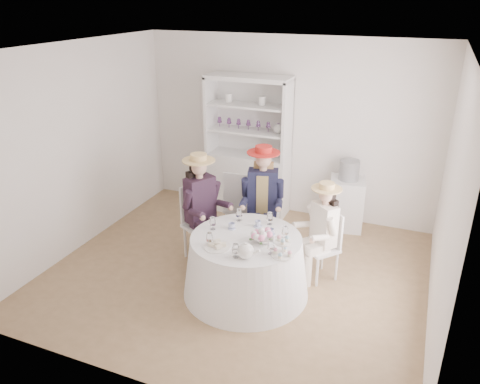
% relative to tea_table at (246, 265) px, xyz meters
% --- Properties ---
extents(ground, '(4.50, 4.50, 0.00)m').
position_rel_tea_table_xyz_m(ground, '(-0.26, 0.35, -0.36)').
color(ground, olive).
rests_on(ground, ground).
extents(ceiling, '(4.50, 4.50, 0.00)m').
position_rel_tea_table_xyz_m(ceiling, '(-0.26, 0.35, 2.34)').
color(ceiling, white).
rests_on(ceiling, wall_back).
extents(wall_back, '(4.50, 0.00, 4.50)m').
position_rel_tea_table_xyz_m(wall_back, '(-0.26, 2.35, 0.99)').
color(wall_back, white).
rests_on(wall_back, ground).
extents(wall_front, '(4.50, 0.00, 4.50)m').
position_rel_tea_table_xyz_m(wall_front, '(-0.26, -1.65, 0.99)').
color(wall_front, white).
rests_on(wall_front, ground).
extents(wall_left, '(0.00, 4.50, 4.50)m').
position_rel_tea_table_xyz_m(wall_left, '(-2.51, 0.35, 0.99)').
color(wall_left, white).
rests_on(wall_left, ground).
extents(wall_right, '(0.00, 4.50, 4.50)m').
position_rel_tea_table_xyz_m(wall_right, '(1.99, 0.35, 0.99)').
color(wall_right, white).
rests_on(wall_right, ground).
extents(tea_table, '(1.45, 1.45, 0.72)m').
position_rel_tea_table_xyz_m(tea_table, '(0.00, 0.00, 0.00)').
color(tea_table, white).
rests_on(tea_table, ground).
extents(hutch, '(1.41, 0.86, 2.14)m').
position_rel_tea_table_xyz_m(hutch, '(-0.80, 2.12, 0.40)').
color(hutch, silver).
rests_on(hutch, ground).
extents(side_table, '(0.57, 0.57, 0.76)m').
position_rel_tea_table_xyz_m(side_table, '(0.75, 2.10, 0.02)').
color(side_table, silver).
rests_on(side_table, ground).
extents(hatbox, '(0.31, 0.31, 0.28)m').
position_rel_tea_table_xyz_m(hatbox, '(0.75, 2.10, 0.55)').
color(hatbox, black).
rests_on(hatbox, side_table).
extents(guest_left, '(0.61, 0.55, 1.43)m').
position_rel_tea_table_xyz_m(guest_left, '(-0.81, 0.50, 0.45)').
color(guest_left, silver).
rests_on(guest_left, ground).
extents(guest_mid, '(0.56, 0.60, 1.48)m').
position_rel_tea_table_xyz_m(guest_mid, '(-0.14, 0.94, 0.48)').
color(guest_mid, silver).
rests_on(guest_mid, ground).
extents(guest_right, '(0.52, 0.53, 1.25)m').
position_rel_tea_table_xyz_m(guest_right, '(0.72, 0.62, 0.35)').
color(guest_right, silver).
rests_on(guest_right, ground).
extents(spare_chair, '(0.46, 0.46, 1.06)m').
position_rel_tea_table_xyz_m(spare_chair, '(-0.50, 1.09, 0.21)').
color(spare_chair, silver).
rests_on(spare_chair, ground).
extents(teacup_a, '(0.11, 0.11, 0.06)m').
position_rel_tea_table_xyz_m(teacup_a, '(-0.23, 0.13, 0.39)').
color(teacup_a, white).
rests_on(teacup_a, tea_table).
extents(teacup_b, '(0.08, 0.08, 0.07)m').
position_rel_tea_table_xyz_m(teacup_b, '(0.03, 0.30, 0.40)').
color(teacup_b, white).
rests_on(teacup_b, tea_table).
extents(teacup_c, '(0.11, 0.11, 0.06)m').
position_rel_tea_table_xyz_m(teacup_c, '(0.24, 0.17, 0.39)').
color(teacup_c, white).
rests_on(teacup_c, tea_table).
extents(flower_bowl, '(0.28, 0.28, 0.05)m').
position_rel_tea_table_xyz_m(flower_bowl, '(0.23, -0.02, 0.39)').
color(flower_bowl, white).
rests_on(flower_bowl, tea_table).
extents(flower_arrangement, '(0.19, 0.19, 0.07)m').
position_rel_tea_table_xyz_m(flower_arrangement, '(0.19, -0.03, 0.45)').
color(flower_arrangement, pink).
rests_on(flower_arrangement, tea_table).
extents(table_teapot, '(0.24, 0.17, 0.18)m').
position_rel_tea_table_xyz_m(table_teapot, '(0.16, -0.40, 0.44)').
color(table_teapot, white).
rests_on(table_teapot, tea_table).
extents(sandwich_plate, '(0.29, 0.29, 0.06)m').
position_rel_tea_table_xyz_m(sandwich_plate, '(-0.20, -0.32, 0.38)').
color(sandwich_plate, white).
rests_on(sandwich_plate, tea_table).
extents(cupcake_stand, '(0.23, 0.23, 0.22)m').
position_rel_tea_table_xyz_m(cupcake_stand, '(0.49, -0.22, 0.44)').
color(cupcake_stand, white).
rests_on(cupcake_stand, tea_table).
extents(stemware_set, '(0.92, 0.92, 0.15)m').
position_rel_tea_table_xyz_m(stemware_set, '(-0.00, -0.00, 0.44)').
color(stemware_set, white).
rests_on(stemware_set, tea_table).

